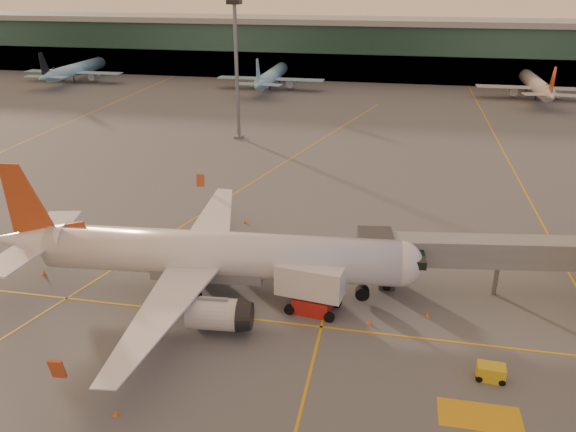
# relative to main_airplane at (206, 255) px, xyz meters

# --- Properties ---
(ground) EXTENTS (600.00, 600.00, 0.00)m
(ground) POSITION_rel_main_airplane_xyz_m (7.15, -8.85, -4.24)
(ground) COLOR #4C4F54
(ground) RESTS_ON ground
(taxi_markings) EXTENTS (100.12, 173.00, 0.01)m
(taxi_markings) POSITION_rel_main_airplane_xyz_m (-0.17, 35.64, -4.24)
(taxi_markings) COLOR gold
(taxi_markings) RESTS_ON ground
(terminal) EXTENTS (400.00, 20.00, 17.60)m
(terminal) POSITION_rel_main_airplane_xyz_m (7.15, 132.95, 4.52)
(terminal) COLOR #19382D
(terminal) RESTS_ON ground
(mast_west_near) EXTENTS (2.40, 2.40, 25.60)m
(mast_west_near) POSITION_rel_main_airplane_xyz_m (-12.85, 57.15, 10.62)
(mast_west_near) COLOR slate
(mast_west_near) RESTS_ON ground
(distant_aircraft_row) EXTENTS (290.00, 34.00, 13.00)m
(distant_aircraft_row) POSITION_rel_main_airplane_xyz_m (-13.85, 109.15, -4.24)
(distant_aircraft_row) COLOR #83BFDB
(distant_aircraft_row) RESTS_ON ground
(main_airplane) EXTENTS (43.28, 39.04, 13.06)m
(main_airplane) POSITION_rel_main_airplane_xyz_m (0.00, 0.00, 0.00)
(main_airplane) COLOR silver
(main_airplane) RESTS_ON ground
(jet_bridge) EXTENTS (28.96, 7.15, 6.28)m
(jet_bridge) POSITION_rel_main_airplane_xyz_m (30.01, 5.66, 0.21)
(jet_bridge) COLOR slate
(jet_bridge) RESTS_ON ground
(catering_truck) EXTENTS (6.65, 3.68, 4.91)m
(catering_truck) POSITION_rel_main_airplane_xyz_m (10.73, -1.25, -1.45)
(catering_truck) COLOR #A01B16
(catering_truck) RESTS_ON ground
(gpu_cart) EXTENTS (2.31, 1.47, 1.31)m
(gpu_cart) POSITION_rel_main_airplane_xyz_m (26.41, -8.39, -3.60)
(gpu_cart) COLOR gold
(gpu_cart) RESTS_ON ground
(cone_nose) EXTENTS (0.38, 0.38, 0.48)m
(cone_nose) POSITION_rel_main_airplane_xyz_m (21.77, -0.15, -4.01)
(cone_nose) COLOR orange
(cone_nose) RESTS_ON ground
(cone_tail) EXTENTS (0.47, 0.47, 0.59)m
(cone_tail) POSITION_rel_main_airplane_xyz_m (-18.59, 0.04, -3.96)
(cone_tail) COLOR orange
(cone_tail) RESTS_ON ground
(cone_wing_right) EXTENTS (0.41, 0.41, 0.52)m
(cone_wing_right) POSITION_rel_main_airplane_xyz_m (-1.11, -17.92, -3.99)
(cone_wing_right) COLOR orange
(cone_wing_right) RESTS_ON ground
(cone_wing_left) EXTENTS (0.45, 0.45, 0.57)m
(cone_wing_left) POSITION_rel_main_airplane_xyz_m (-0.92, 17.51, -3.97)
(cone_wing_left) COLOR orange
(cone_wing_left) RESTS_ON ground
(cone_fwd) EXTENTS (0.38, 0.38, 0.48)m
(cone_fwd) POSITION_rel_main_airplane_xyz_m (16.44, -2.47, -4.01)
(cone_fwd) COLOR orange
(cone_fwd) RESTS_ON ground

